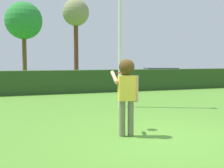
# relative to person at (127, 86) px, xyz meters

# --- Properties ---
(ground_plane) EXTENTS (60.00, 60.00, 0.00)m
(ground_plane) POSITION_rel_person_xyz_m (0.58, -0.32, -1.17)
(ground_plane) COLOR #548C2E
(person) EXTENTS (0.56, 0.81, 1.80)m
(person) POSITION_rel_person_xyz_m (0.00, 0.00, 0.00)
(person) COLOR #6A6C4F
(person) RESTS_ON ground
(frisbee) EXTENTS (0.26, 0.26, 0.03)m
(frisbee) POSITION_rel_person_xyz_m (0.16, 0.69, 0.29)
(frisbee) COLOR red
(lamppost) EXTENTS (0.24, 0.24, 6.75)m
(lamppost) POSITION_rel_person_xyz_m (1.45, 4.16, 2.52)
(lamppost) COLOR silver
(lamppost) RESTS_ON ground
(hedge_row) EXTENTS (27.54, 0.90, 1.24)m
(hedge_row) POSITION_rel_person_xyz_m (0.58, 9.70, -0.55)
(hedge_row) COLOR #2B491F
(hedge_row) RESTS_ON ground
(parked_car_black) EXTENTS (4.49, 2.66, 1.25)m
(parked_car_black) POSITION_rel_person_xyz_m (7.77, 12.35, -0.49)
(parked_car_black) COLOR black
(parked_car_black) RESTS_ON ground
(willow_tree) EXTENTS (2.92, 2.92, 6.37)m
(willow_tree) POSITION_rel_person_xyz_m (-1.20, 18.28, 3.68)
(willow_tree) COLOR brown
(willow_tree) RESTS_ON ground
(bare_elm_tree) EXTENTS (2.30, 2.30, 7.04)m
(bare_elm_tree) POSITION_rel_person_xyz_m (3.16, 19.04, 4.53)
(bare_elm_tree) COLOR brown
(bare_elm_tree) RESTS_ON ground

